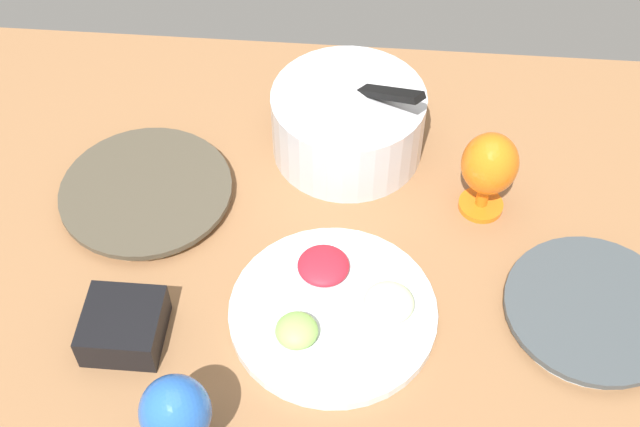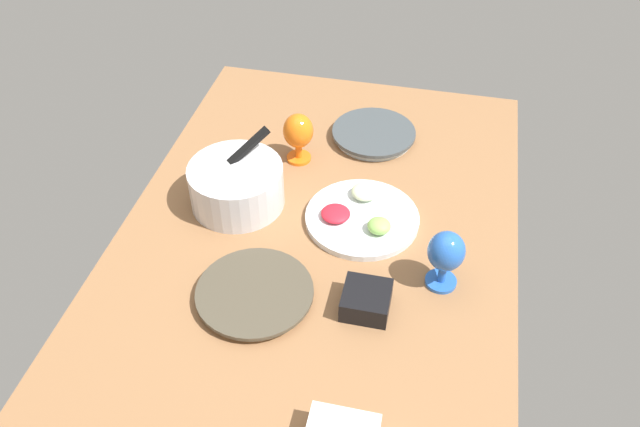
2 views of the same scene
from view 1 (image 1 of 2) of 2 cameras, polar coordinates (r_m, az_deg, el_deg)
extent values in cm
cube|color=#8C603D|center=(133.94, -3.06, -3.25)|extent=(160.00, 104.00, 4.00)
cylinder|color=beige|center=(141.64, -11.62, 1.21)|extent=(25.97, 25.97, 1.67)
cylinder|color=#494233|center=(140.66, -11.71, 1.57)|extent=(28.23, 28.23, 1.00)
cylinder|color=silver|center=(130.84, 17.87, -6.48)|extent=(23.88, 23.88, 1.82)
cylinder|color=#3E4549|center=(129.68, 18.02, -6.12)|extent=(25.95, 25.95, 1.09)
cylinder|color=silver|center=(143.22, 1.90, 6.17)|extent=(25.84, 25.84, 12.08)
cylinder|color=white|center=(140.74, 1.94, 7.24)|extent=(23.26, 23.26, 2.17)
cube|color=black|center=(138.26, 3.87, 8.22)|extent=(15.28, 14.72, 10.77)
cylinder|color=silver|center=(124.75, 0.88, -6.72)|extent=(30.75, 30.75, 1.80)
ellipsoid|color=beige|center=(123.09, 4.69, -6.03)|extent=(7.42, 7.42, 3.22)
ellipsoid|color=red|center=(127.10, 0.23, -3.55)|extent=(7.88, 7.88, 2.30)
ellipsoid|color=#8CC659|center=(119.96, -1.59, -7.93)|extent=(6.13, 6.13, 3.55)
ellipsoid|color=blue|center=(106.84, -9.77, -13.10)|extent=(8.94, 8.94, 10.20)
cylinder|color=orange|center=(140.31, 10.82, 0.57)|extent=(7.30, 7.30, 1.00)
cylinder|color=orange|center=(138.42, 10.97, 1.26)|extent=(2.00, 2.00, 4.11)
ellipsoid|color=orange|center=(133.11, 11.43, 3.33)|extent=(8.94, 8.94, 10.52)
cube|color=black|center=(124.40, -13.15, -7.42)|extent=(11.11, 11.11, 5.69)
cube|color=tan|center=(122.91, -13.30, -6.96)|extent=(9.11, 9.11, 1.82)
camera|label=2|loc=(1.42, -77.43, 23.90)|focal=36.55mm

